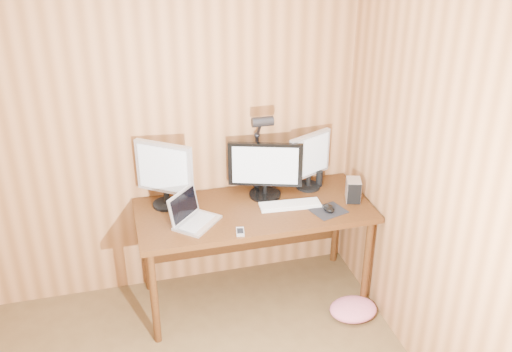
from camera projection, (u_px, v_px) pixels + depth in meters
name	position (u px, v px, depth m)	size (l,w,h in m)	color
room_shell	(118.00, 337.00, 2.05)	(4.00, 4.00, 4.00)	brown
desk	(252.00, 218.00, 4.02)	(1.60, 0.70, 0.75)	#42230D
monitor_center	(265.00, 169.00, 3.97)	(0.50, 0.23, 0.41)	black
monitor_left	(165.00, 173.00, 3.82)	(0.36, 0.27, 0.47)	black
monitor_right	(310.00, 160.00, 4.07)	(0.35, 0.19, 0.42)	black
laptop	(191.00, 215.00, 3.71)	(0.37, 0.37, 0.21)	silver
keyboard	(290.00, 205.00, 3.92)	(0.43, 0.16, 0.02)	silver
mousepad	(329.00, 211.00, 3.86)	(0.22, 0.18, 0.00)	black
mouse	(329.00, 208.00, 3.85)	(0.07, 0.11, 0.04)	black
hard_drive	(353.00, 190.00, 3.97)	(0.13, 0.16, 0.15)	silver
phone	(240.00, 232.00, 3.62)	(0.07, 0.11, 0.01)	silver
speaker	(319.00, 179.00, 4.17)	(0.05, 0.05, 0.12)	black
desk_lamp	(260.00, 141.00, 3.95)	(0.15, 0.21, 0.64)	black
fabric_pile	(353.00, 309.00, 4.01)	(0.34, 0.28, 0.11)	#D96881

